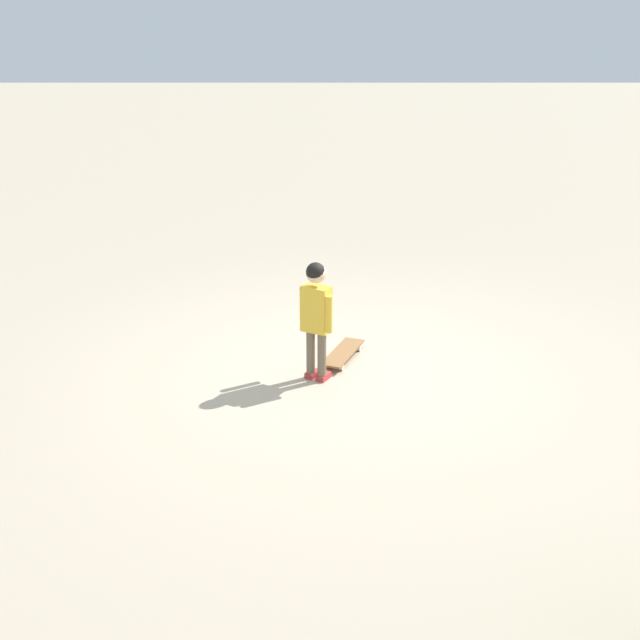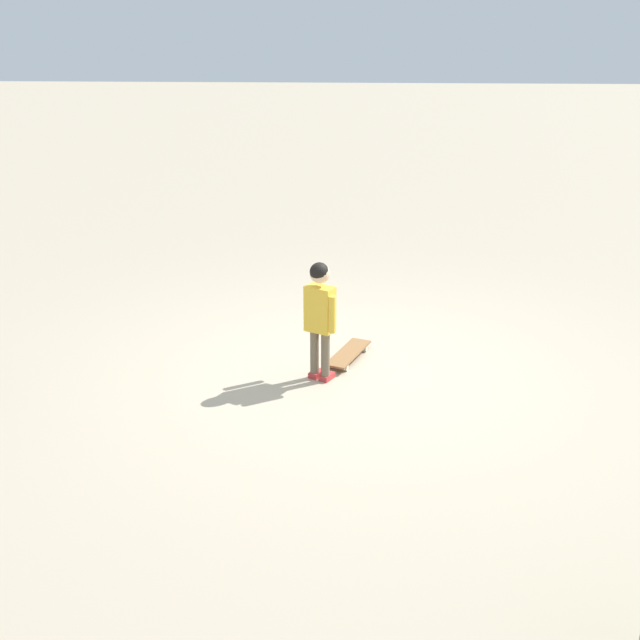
% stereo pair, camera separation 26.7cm
% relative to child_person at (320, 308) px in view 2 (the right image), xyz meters
% --- Properties ---
extents(ground_plane, '(50.00, 50.00, 0.00)m').
position_rel_child_person_xyz_m(ground_plane, '(0.30, 0.16, -0.66)').
color(ground_plane, tan).
extents(child_person, '(0.28, 0.35, 1.06)m').
position_rel_child_person_xyz_m(child_person, '(0.00, 0.00, 0.00)').
color(child_person, brown).
rests_on(child_person, ground).
extents(skateboard, '(0.42, 0.71, 0.07)m').
position_rel_child_person_xyz_m(skateboard, '(0.24, 0.43, -0.60)').
color(skateboard, olive).
rests_on(skateboard, ground).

